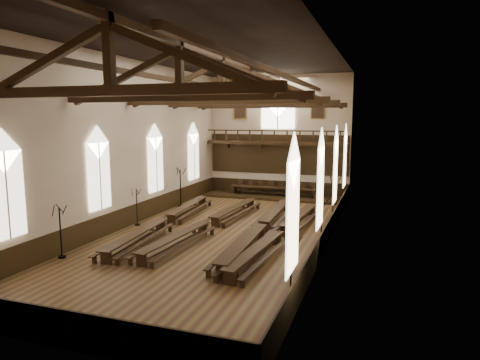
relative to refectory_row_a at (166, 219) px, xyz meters
The scene contains 21 objects.
ground 3.65m from the refectory_row_a, ahead, with size 26.00×26.00×0.00m, color brown.
room_walls 6.97m from the refectory_row_a, ahead, with size 26.00×26.00×26.00m.
wainscot_band 3.62m from the refectory_row_a, ahead, with size 12.00×26.00×1.20m.
side_windows 4.85m from the refectory_row_a, ahead, with size 11.85×19.80×4.50m.
end_window 14.99m from the refectory_row_a, 74.34° to the left, with size 2.80×0.12×3.80m.
minstrels_gallery 13.61m from the refectory_row_a, 74.06° to the left, with size 11.80×1.24×3.70m.
portraits 14.94m from the refectory_row_a, 74.33° to the left, with size 7.75×0.09×1.45m.
roof_trusses 8.52m from the refectory_row_a, ahead, with size 11.70×25.70×2.80m.
refectory_row_a is the anchor object (origin of this frame).
refectory_row_b 2.74m from the refectory_row_a, ahead, with size 1.83×13.90×0.69m.
refectory_row_c 5.91m from the refectory_row_a, ahead, with size 1.73×14.26×0.73m.
refectory_row_d 7.19m from the refectory_row_a, ahead, with size 1.87×13.90×0.69m.
dais 12.00m from the refectory_row_a, 72.02° to the left, with size 11.40×2.86×0.19m, color black.
high_table 12.00m from the refectory_row_a, 72.02° to the left, with size 7.26×0.86×0.68m.
high_chairs 12.68m from the refectory_row_a, 73.02° to the left, with size 6.81×0.51×1.04m.
candelabrum_left_near 6.79m from the refectory_row_a, 106.54° to the right, with size 0.72×0.78×2.56m.
candelabrum_left_mid 1.94m from the refectory_row_a, behind, with size 0.68×0.68×2.29m.
candelabrum_left_far 6.17m from the refectory_row_a, 108.27° to the left, with size 0.88×0.83×2.90m.
candelabrum_right_near 11.81m from the refectory_row_a, 39.07° to the right, with size 0.67×0.71×2.34m.
candelabrum_right_mid 9.18m from the refectory_row_a, ahead, with size 0.69×0.68×2.32m.
candelabrum_right_far 10.76m from the refectory_row_a, 31.50° to the left, with size 0.75×0.86×2.80m.
Camera 1 is at (8.58, -22.10, 6.55)m, focal length 32.00 mm.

